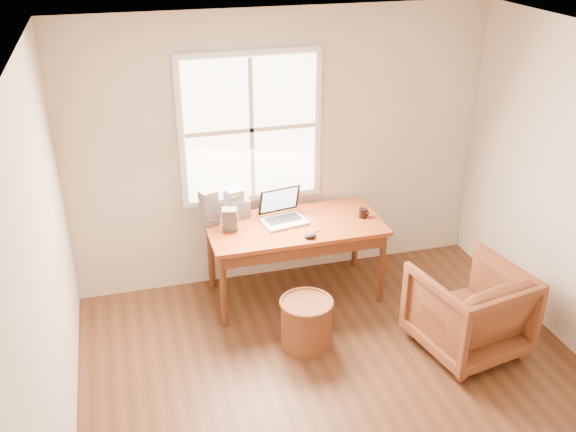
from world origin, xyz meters
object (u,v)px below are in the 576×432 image
Objects in this scene: cd_stack_a at (234,203)px; laptop at (284,207)px; wicker_stool at (306,324)px; coffee_mug at (363,213)px; armchair at (469,309)px; desk at (295,226)px.

laptop is at bearing -28.29° from cd_stack_a.
cd_stack_a reaches higher than wicker_stool.
coffee_mug is (0.73, -0.09, -0.12)m from laptop.
wicker_stool is (-1.28, 0.39, -0.16)m from armchair.
laptop reaches higher than wicker_stool.
coffee_mug is at bearing -76.55° from armchair.
laptop reaches higher than desk.
desk is at bearing -56.30° from armchair.
armchair is at bearing -45.63° from desk.
wicker_stool is 1.32m from cd_stack_a.
armchair is at bearing -54.48° from laptop.
armchair is 2.82× the size of cd_stack_a.
coffee_mug reaches higher than armchair.
desk is at bearing 80.88° from wicker_stool.
cd_stack_a reaches higher than armchair.
laptop is 0.47m from cd_stack_a.
cd_stack_a is at bearing -51.80° from armchair.
wicker_stool is 1.09m from laptop.
wicker_stool is at bearing -99.12° from desk.
cd_stack_a is at bearing 160.97° from coffee_mug.
armchair is 1.35m from wicker_stool.
laptop is at bearing 169.25° from coffee_mug.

